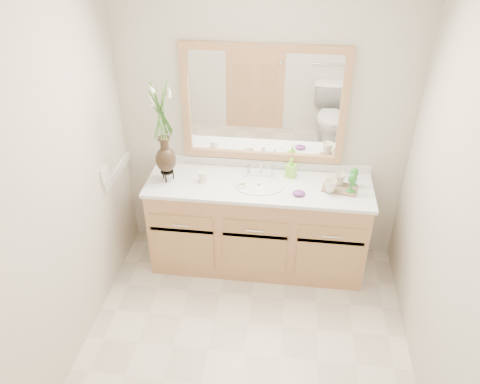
# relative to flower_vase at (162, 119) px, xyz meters

# --- Properties ---
(floor) EXTENTS (2.60, 2.60, 0.00)m
(floor) POSITION_rel_flower_vase_xyz_m (0.75, -0.99, -1.37)
(floor) COLOR silver
(floor) RESTS_ON ground
(ceiling) EXTENTS (2.40, 2.60, 0.02)m
(ceiling) POSITION_rel_flower_vase_xyz_m (0.75, -0.99, 1.03)
(ceiling) COLOR white
(ceiling) RESTS_ON wall_back
(wall_back) EXTENTS (2.40, 0.02, 2.40)m
(wall_back) POSITION_rel_flower_vase_xyz_m (0.75, 0.31, -0.17)
(wall_back) COLOR beige
(wall_back) RESTS_ON floor
(wall_left) EXTENTS (0.02, 2.60, 2.40)m
(wall_left) POSITION_rel_flower_vase_xyz_m (-0.45, -0.99, -0.17)
(wall_left) COLOR beige
(wall_left) RESTS_ON floor
(wall_right) EXTENTS (0.02, 2.60, 2.40)m
(wall_right) POSITION_rel_flower_vase_xyz_m (1.95, -0.99, -0.17)
(wall_right) COLOR beige
(wall_right) RESTS_ON floor
(vanity) EXTENTS (1.80, 0.55, 0.80)m
(vanity) POSITION_rel_flower_vase_xyz_m (0.75, 0.03, -0.97)
(vanity) COLOR tan
(vanity) RESTS_ON floor
(counter) EXTENTS (1.84, 0.57, 0.03)m
(counter) POSITION_rel_flower_vase_xyz_m (0.75, 0.03, -0.55)
(counter) COLOR white
(counter) RESTS_ON vanity
(sink) EXTENTS (0.38, 0.34, 0.23)m
(sink) POSITION_rel_flower_vase_xyz_m (0.75, 0.01, -0.59)
(sink) COLOR white
(sink) RESTS_ON counter
(mirror) EXTENTS (1.32, 0.04, 0.97)m
(mirror) POSITION_rel_flower_vase_xyz_m (0.75, 0.29, 0.04)
(mirror) COLOR white
(mirror) RESTS_ON wall_back
(switch_plate) EXTENTS (0.02, 0.12, 0.12)m
(switch_plate) POSITION_rel_flower_vase_xyz_m (-0.43, -0.22, -0.39)
(switch_plate) COLOR white
(switch_plate) RESTS_ON wall_left
(flower_vase) EXTENTS (0.19, 0.19, 0.79)m
(flower_vase) POSITION_rel_flower_vase_xyz_m (0.00, 0.00, 0.00)
(flower_vase) COLOR black
(flower_vase) RESTS_ON counter
(tumbler) EXTENTS (0.07, 0.07, 0.09)m
(tumbler) POSITION_rel_flower_vase_xyz_m (0.29, 0.01, -0.49)
(tumbler) COLOR silver
(tumbler) RESTS_ON counter
(soap_dish) EXTENTS (0.10, 0.10, 0.03)m
(soap_dish) POSITION_rel_flower_vase_xyz_m (0.62, -0.01, -0.53)
(soap_dish) COLOR silver
(soap_dish) RESTS_ON counter
(soap_bottle) EXTENTS (0.09, 0.09, 0.15)m
(soap_bottle) POSITION_rel_flower_vase_xyz_m (1.01, 0.18, -0.46)
(soap_bottle) COLOR #8DE936
(soap_bottle) RESTS_ON counter
(purple_dish) EXTENTS (0.10, 0.08, 0.04)m
(purple_dish) POSITION_rel_flower_vase_xyz_m (1.08, -0.10, -0.52)
(purple_dish) COLOR #662777
(purple_dish) RESTS_ON counter
(tray) EXTENTS (0.30, 0.23, 0.01)m
(tray) POSITION_rel_flower_vase_xyz_m (1.40, 0.03, -0.53)
(tray) COLOR brown
(tray) RESTS_ON counter
(mug_left) EXTENTS (0.12, 0.12, 0.10)m
(mug_left) POSITION_rel_flower_vase_xyz_m (1.32, -0.03, -0.47)
(mug_left) COLOR silver
(mug_left) RESTS_ON tray
(mug_right) EXTENTS (0.11, 0.11, 0.10)m
(mug_right) POSITION_rel_flower_vase_xyz_m (1.40, 0.09, -0.48)
(mug_right) COLOR silver
(mug_right) RESTS_ON tray
(goblet_front) EXTENTS (0.07, 0.07, 0.16)m
(goblet_front) POSITION_rel_flower_vase_xyz_m (1.48, -0.01, -0.42)
(goblet_front) COLOR #2A7E2A
(goblet_front) RESTS_ON tray
(goblet_back) EXTENTS (0.07, 0.07, 0.15)m
(goblet_back) POSITION_rel_flower_vase_xyz_m (1.51, 0.09, -0.42)
(goblet_back) COLOR #2A7E2A
(goblet_back) RESTS_ON tray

